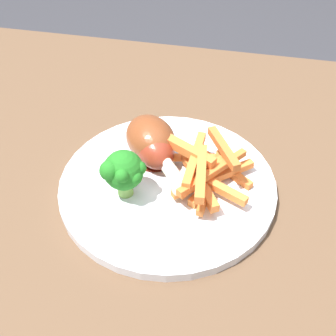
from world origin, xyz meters
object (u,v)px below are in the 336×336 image
at_px(dining_table, 178,246).
at_px(chicken_drumstick_near, 152,141).
at_px(carrot_fries_pile, 206,171).
at_px(chicken_drumstick_far, 155,151).
at_px(broccoli_floret_front, 123,172).
at_px(dinner_plate, 168,184).

distance_m(dining_table, chicken_drumstick_near, 0.16).
bearing_deg(carrot_fries_pile, chicken_drumstick_far, 162.08).
bearing_deg(broccoli_floret_front, chicken_drumstick_near, 77.36).
xyz_separation_m(dining_table, chicken_drumstick_near, (-0.04, 0.04, 0.15)).
height_order(dining_table, chicken_drumstick_far, chicken_drumstick_far).
relative_size(dinner_plate, chicken_drumstick_far, 2.38).
height_order(dining_table, chicken_drumstick_near, chicken_drumstick_near).
relative_size(dining_table, chicken_drumstick_near, 8.86).
bearing_deg(dinner_plate, chicken_drumstick_far, 129.58).
relative_size(carrot_fries_pile, chicken_drumstick_near, 1.03).
bearing_deg(broccoli_floret_front, chicken_drumstick_far, 68.22).
xyz_separation_m(dining_table, carrot_fries_pile, (0.03, 0.01, 0.14)).
height_order(broccoli_floret_front, carrot_fries_pile, broccoli_floret_front).
height_order(dinner_plate, chicken_drumstick_far, chicken_drumstick_far).
xyz_separation_m(dinner_plate, broccoli_floret_front, (-0.04, -0.03, 0.04)).
bearing_deg(dinner_plate, carrot_fries_pile, 5.68).
distance_m(dinner_plate, broccoli_floret_front, 0.07).
height_order(broccoli_floret_front, chicken_drumstick_near, broccoli_floret_front).
relative_size(dinner_plate, broccoli_floret_front, 4.33).
bearing_deg(dinner_plate, chicken_drumstick_near, 126.25).
distance_m(dinner_plate, chicken_drumstick_far, 0.04).
bearing_deg(chicken_drumstick_far, broccoli_floret_front, -111.78).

